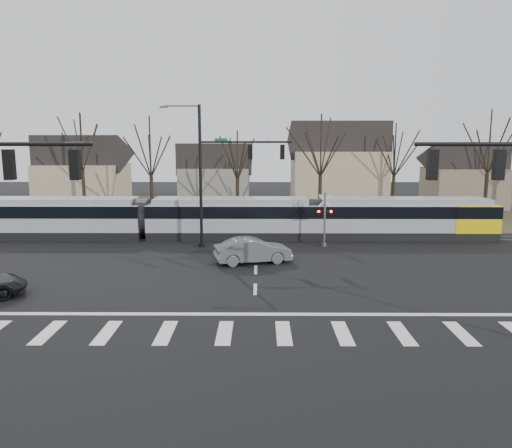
{
  "coord_description": "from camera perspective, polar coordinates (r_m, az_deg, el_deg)",
  "views": [
    {
      "loc": [
        0.2,
        -23.23,
        7.74
      ],
      "look_at": [
        0.0,
        9.0,
        2.3
      ],
      "focal_mm": 35.0,
      "sensor_mm": 36.0,
      "label": 1
    }
  ],
  "objects": [
    {
      "name": "tree_row",
      "position": [
        49.34,
        2.46,
        6.39
      ],
      "size": [
        59.2,
        7.2,
        10.0
      ],
      "color": "black",
      "rests_on": "ground"
    },
    {
      "name": "house_d",
      "position": [
        63.02,
        22.65,
        5.41
      ],
      "size": [
        8.64,
        7.56,
        7.65
      ],
      "color": "#6D5E50",
      "rests_on": "ground"
    },
    {
      "name": "tram",
      "position": [
        39.76,
        -3.12,
        0.89
      ],
      "size": [
        42.18,
        3.13,
        3.2
      ],
      "color": "gray",
      "rests_on": "ground"
    },
    {
      "name": "house_b",
      "position": [
        59.58,
        -4.68,
        5.92
      ],
      "size": [
        8.64,
        7.56,
        7.65
      ],
      "color": "slate",
      "rests_on": "ground"
    },
    {
      "name": "rail_crossing_signal",
      "position": [
        36.81,
        7.84,
        0.34
      ],
      "size": [
        1.08,
        0.36,
        4.0
      ],
      "color": "#59595B",
      "rests_on": "ground"
    },
    {
      "name": "stop_line",
      "position": [
        22.78,
        -0.17,
        -10.26
      ],
      "size": [
        28.0,
        0.35,
        0.01
      ],
      "primitive_type": "cube",
      "color": "silver",
      "rests_on": "ground"
    },
    {
      "name": "sedan",
      "position": [
        31.75,
        -0.36,
        -3.04
      ],
      "size": [
        4.1,
        5.72,
        1.61
      ],
      "primitive_type": "imported",
      "rotation": [
        0.0,
        0.0,
        1.83
      ],
      "color": "#585A60",
      "rests_on": "ground"
    },
    {
      "name": "rail_pair",
      "position": [
        39.78,
        0.06,
        -1.59
      ],
      "size": [
        90.0,
        1.52,
        0.06
      ],
      "color": "#59595E",
      "rests_on": "ground"
    },
    {
      "name": "signal_pole_far",
      "position": [
        35.88,
        -3.84,
        6.3
      ],
      "size": [
        9.28,
        0.44,
        10.2
      ],
      "color": "black",
      "rests_on": "ground"
    },
    {
      "name": "ground",
      "position": [
        24.48,
        -0.13,
        -8.85
      ],
      "size": [
        140.0,
        140.0,
        0.0
      ],
      "primitive_type": "plane",
      "color": "black"
    },
    {
      "name": "lane_dashes",
      "position": [
        39.98,
        0.06,
        -1.57
      ],
      "size": [
        0.18,
        30.0,
        0.01
      ],
      "color": "silver",
      "rests_on": "ground"
    },
    {
      "name": "house_c",
      "position": [
        56.97,
        9.31,
        6.93
      ],
      "size": [
        10.8,
        8.64,
        10.1
      ],
      "color": "tan",
      "rests_on": "ground"
    },
    {
      "name": "crosswalk",
      "position": [
        20.73,
        -0.22,
        -12.33
      ],
      "size": [
        27.0,
        2.6,
        0.01
      ],
      "color": "silver",
      "rests_on": "ground"
    },
    {
      "name": "house_a",
      "position": [
        60.78,
        -19.17,
        5.96
      ],
      "size": [
        9.72,
        8.64,
        8.6
      ],
      "color": "tan",
      "rests_on": "ground"
    },
    {
      "name": "grass_verge",
      "position": [
        55.77,
        0.14,
        1.61
      ],
      "size": [
        140.0,
        28.0,
        0.01
      ],
      "primitive_type": "cube",
      "color": "#38331E",
      "rests_on": "ground"
    }
  ]
}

